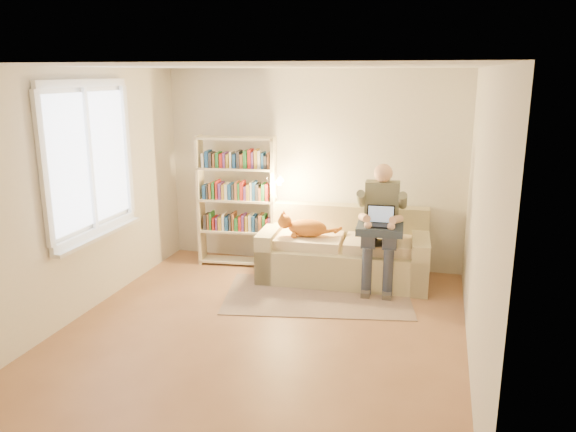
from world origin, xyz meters
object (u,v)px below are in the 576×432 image
(laptop, at_px, (381,220))
(bookshelf, at_px, (237,195))
(cat, at_px, (303,227))
(sofa, at_px, (344,254))
(person, at_px, (381,219))

(laptop, height_order, bookshelf, bookshelf)
(cat, height_order, laptop, laptop)
(cat, bearing_deg, bookshelf, 158.97)
(cat, height_order, bookshelf, bookshelf)
(sofa, xyz_separation_m, cat, (-0.50, -0.16, 0.36))
(cat, relative_size, bookshelf, 0.42)
(person, bearing_deg, laptop, -85.71)
(laptop, bearing_deg, bookshelf, 164.75)
(laptop, bearing_deg, cat, 170.86)
(sofa, height_order, bookshelf, bookshelf)
(person, bearing_deg, cat, 178.60)
(cat, bearing_deg, sofa, 14.74)
(cat, xyz_separation_m, bookshelf, (-0.98, 0.32, 0.29))
(person, xyz_separation_m, laptop, (0.02, -0.13, 0.02))
(person, relative_size, bookshelf, 0.85)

